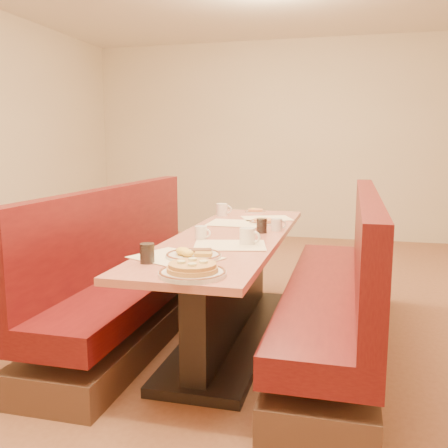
% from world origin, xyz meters
% --- Properties ---
extents(ground, '(8.00, 8.00, 0.00)m').
position_xyz_m(ground, '(0.00, 0.00, 0.00)').
color(ground, '#9E6647').
rests_on(ground, ground).
extents(room_envelope, '(6.04, 8.04, 2.82)m').
position_xyz_m(room_envelope, '(0.00, 0.00, 1.93)').
color(room_envelope, beige).
rests_on(room_envelope, ground).
extents(diner_table, '(0.70, 2.50, 0.75)m').
position_xyz_m(diner_table, '(0.00, 0.00, 0.37)').
color(diner_table, black).
rests_on(diner_table, ground).
extents(booth_left, '(0.55, 2.50, 1.05)m').
position_xyz_m(booth_left, '(-0.73, 0.00, 0.36)').
color(booth_left, '#4C3326').
rests_on(booth_left, ground).
extents(booth_right, '(0.55, 2.50, 1.05)m').
position_xyz_m(booth_right, '(0.73, 0.00, 0.36)').
color(booth_right, '#4C3326').
rests_on(booth_right, ground).
extents(placemat_near_left, '(0.54, 0.49, 0.00)m').
position_xyz_m(placemat_near_left, '(-0.12, -0.78, 0.75)').
color(placemat_near_left, '#FCF3C5').
rests_on(placemat_near_left, diner_table).
extents(placemat_near_right, '(0.49, 0.41, 0.00)m').
position_xyz_m(placemat_near_right, '(0.08, -0.39, 0.75)').
color(placemat_near_right, '#FCF3C5').
rests_on(placemat_near_right, diner_table).
extents(placemat_far_left, '(0.46, 0.34, 0.00)m').
position_xyz_m(placemat_far_left, '(-0.05, 0.45, 0.75)').
color(placemat_far_left, '#FCF3C5').
rests_on(placemat_far_left, diner_table).
extents(placemat_far_right, '(0.47, 0.41, 0.00)m').
position_xyz_m(placemat_far_right, '(0.12, 0.75, 0.75)').
color(placemat_far_right, '#FCF3C5').
rests_on(placemat_far_right, diner_table).
extents(pancake_plate, '(0.32, 0.32, 0.07)m').
position_xyz_m(pancake_plate, '(0.08, -1.10, 0.77)').
color(pancake_plate, white).
rests_on(pancake_plate, diner_table).
extents(eggs_plate, '(0.30, 0.30, 0.06)m').
position_xyz_m(eggs_plate, '(-0.03, -0.75, 0.77)').
color(eggs_plate, white).
rests_on(eggs_plate, diner_table).
extents(extra_plate_mid, '(0.23, 0.23, 0.05)m').
position_xyz_m(extra_plate_mid, '(0.14, 0.49, 0.77)').
color(extra_plate_mid, white).
rests_on(extra_plate_mid, diner_table).
extents(extra_plate_far, '(0.19, 0.19, 0.04)m').
position_xyz_m(extra_plate_far, '(-0.04, 1.10, 0.76)').
color(extra_plate_far, white).
rests_on(extra_plate_far, diner_table).
extents(coffee_mug_a, '(0.13, 0.10, 0.10)m').
position_xyz_m(coffee_mug_a, '(0.18, -0.33, 0.80)').
color(coffee_mug_a, white).
rests_on(coffee_mug_a, diner_table).
extents(coffee_mug_b, '(0.11, 0.08, 0.09)m').
position_xyz_m(coffee_mug_b, '(-0.14, -0.23, 0.79)').
color(coffee_mug_b, white).
rests_on(coffee_mug_b, diner_table).
extents(coffee_mug_c, '(0.11, 0.08, 0.09)m').
position_xyz_m(coffee_mug_c, '(0.28, 0.21, 0.79)').
color(coffee_mug_c, white).
rests_on(coffee_mug_c, diner_table).
extents(coffee_mug_d, '(0.13, 0.10, 0.10)m').
position_xyz_m(coffee_mug_d, '(-0.28, 0.83, 0.80)').
color(coffee_mug_d, white).
rests_on(coffee_mug_d, diner_table).
extents(soda_tumbler_near, '(0.08, 0.08, 0.10)m').
position_xyz_m(soda_tumbler_near, '(-0.23, -0.92, 0.80)').
color(soda_tumbler_near, black).
rests_on(soda_tumbler_near, diner_table).
extents(soda_tumbler_mid, '(0.07, 0.07, 0.10)m').
position_xyz_m(soda_tumbler_mid, '(0.19, 0.10, 0.80)').
color(soda_tumbler_mid, black).
rests_on(soda_tumbler_mid, diner_table).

